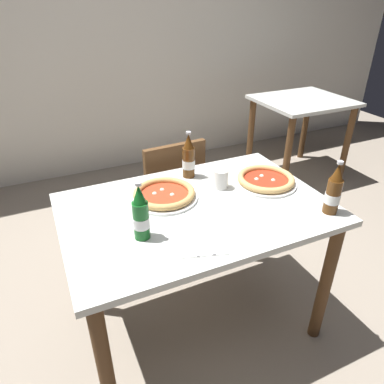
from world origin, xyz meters
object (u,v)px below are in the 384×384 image
(beer_bottle_left, at_px, (141,215))
(napkin_with_cutlery, at_px, (202,241))
(chair_behind_table, at_px, (169,193))
(pizza_margherita_near, at_px, (164,194))
(beer_bottle_center, at_px, (334,191))
(dining_table_background, at_px, (301,116))
(dining_table_main, at_px, (196,227))
(pizza_marinara_far, at_px, (266,180))
(beer_bottle_right, at_px, (189,158))
(paper_cup, at_px, (221,179))

(beer_bottle_left, height_order, napkin_with_cutlery, beer_bottle_left)
(chair_behind_table, bearing_deg, pizza_margherita_near, 63.99)
(chair_behind_table, relative_size, beer_bottle_center, 3.44)
(dining_table_background, bearing_deg, beer_bottle_left, -144.86)
(dining_table_main, relative_size, beer_bottle_left, 4.86)
(pizza_marinara_far, distance_m, napkin_with_cutlery, 0.59)
(chair_behind_table, height_order, beer_bottle_right, beer_bottle_right)
(paper_cup, bearing_deg, napkin_with_cutlery, -127.88)
(dining_table_main, bearing_deg, beer_bottle_left, -158.11)
(dining_table_main, height_order, beer_bottle_left, beer_bottle_left)
(pizza_margherita_near, height_order, paper_cup, paper_cup)
(pizza_margherita_near, bearing_deg, pizza_marinara_far, -8.32)
(dining_table_background, bearing_deg, paper_cup, -142.22)
(dining_table_main, height_order, pizza_marinara_far, pizza_marinara_far)
(beer_bottle_right, bearing_deg, pizza_marinara_far, -36.44)
(dining_table_main, relative_size, dining_table_background, 1.50)
(beer_bottle_left, bearing_deg, beer_bottle_center, -11.66)
(beer_bottle_right, bearing_deg, dining_table_background, 31.60)
(napkin_with_cutlery, bearing_deg, paper_cup, 52.12)
(dining_table_main, height_order, beer_bottle_center, beer_bottle_center)
(dining_table_main, bearing_deg, napkin_with_cutlery, -110.84)
(dining_table_main, xyz_separation_m, pizza_margherita_near, (-0.11, 0.13, 0.13))
(beer_bottle_left, xyz_separation_m, paper_cup, (0.48, 0.23, -0.06))
(dining_table_main, distance_m, beer_bottle_center, 0.63)
(pizza_marinara_far, height_order, beer_bottle_center, beer_bottle_center)
(dining_table_background, xyz_separation_m, pizza_marinara_far, (-1.25, -1.21, 0.18))
(dining_table_background, height_order, beer_bottle_center, beer_bottle_center)
(pizza_margherita_near, xyz_separation_m, beer_bottle_left, (-0.19, -0.25, 0.08))
(pizza_margherita_near, bearing_deg, dining_table_main, -50.63)
(beer_bottle_center, bearing_deg, dining_table_background, 53.41)
(beer_bottle_left, bearing_deg, napkin_with_cutlery, -32.28)
(chair_behind_table, relative_size, dining_table_background, 1.06)
(dining_table_background, height_order, pizza_marinara_far, pizza_marinara_far)
(dining_table_main, distance_m, dining_table_background, 2.09)
(beer_bottle_center, distance_m, napkin_with_cutlery, 0.62)
(pizza_margherita_near, distance_m, pizza_marinara_far, 0.53)
(paper_cup, bearing_deg, beer_bottle_center, -50.29)
(dining_table_background, distance_m, beer_bottle_right, 1.87)
(dining_table_main, bearing_deg, beer_bottle_center, -28.88)
(pizza_margherita_near, xyz_separation_m, beer_bottle_right, (0.20, 0.16, 0.08))
(beer_bottle_left, bearing_deg, pizza_marinara_far, 13.73)
(pizza_marinara_far, height_order, napkin_with_cutlery, pizza_marinara_far)
(napkin_with_cutlery, relative_size, paper_cup, 2.36)
(beer_bottle_center, xyz_separation_m, paper_cup, (-0.33, 0.40, -0.06))
(dining_table_background, relative_size, beer_bottle_center, 3.24)
(paper_cup, bearing_deg, beer_bottle_right, 117.96)
(dining_table_main, distance_m, beer_bottle_left, 0.38)
(beer_bottle_left, height_order, beer_bottle_right, same)
(dining_table_background, height_order, paper_cup, paper_cup)
(beer_bottle_left, xyz_separation_m, beer_bottle_right, (0.38, 0.41, 0.00))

